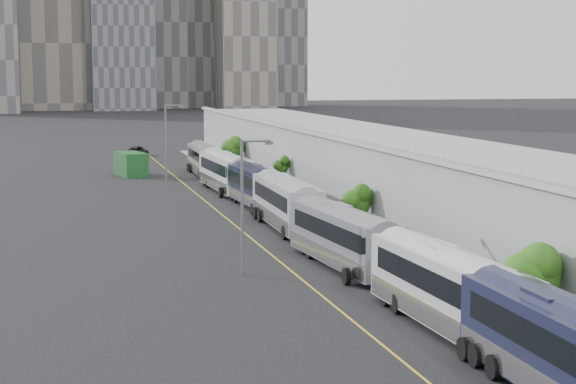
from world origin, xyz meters
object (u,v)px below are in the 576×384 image
object	(u,v)px
suv	(139,151)
street_lamp_near	(245,197)
bus_5	(256,190)
bus_7	(204,162)
shipping_container	(131,164)
street_lamp_far	(168,140)
bus_2	(448,296)
bus_1	(569,362)
bus_3	(344,242)
bus_6	(226,175)
bus_4	(287,207)

from	to	relation	value
suv	street_lamp_near	bearing A→B (deg)	-98.31
bus_5	bus_7	distance (m)	28.89
street_lamp_near	shipping_container	world-z (taller)	street_lamp_near
street_lamp_far	street_lamp_near	bearing A→B (deg)	-90.94
street_lamp_near	suv	xyz separation A→B (m)	(1.42, 87.00, -4.17)
bus_2	bus_7	world-z (taller)	bus_2
bus_1	bus_2	bearing A→B (deg)	90.75
bus_3	bus_5	xyz separation A→B (m)	(0.41, 28.47, -0.03)
bus_1	bus_6	size ratio (longest dim) A/B	0.98
bus_2	suv	world-z (taller)	bus_2
bus_6	suv	size ratio (longest dim) A/B	2.81
bus_4	bus_5	world-z (taller)	bus_4
bus_1	bus_2	size ratio (longest dim) A/B	1.00
bus_5	bus_7	world-z (taller)	bus_5
bus_1	bus_3	world-z (taller)	bus_1
bus_5	bus_7	size ratio (longest dim) A/B	1.02
bus_1	bus_3	bearing A→B (deg)	91.59
bus_3	bus_5	bearing A→B (deg)	84.68
bus_1	bus_7	size ratio (longest dim) A/B	1.05
bus_3	shipping_container	bearing A→B (deg)	93.80
bus_2	street_lamp_near	distance (m)	16.75
bus_4	street_lamp_far	bearing A→B (deg)	102.82
bus_3	street_lamp_near	world-z (taller)	street_lamp_near
bus_3	bus_5	distance (m)	28.47
suv	street_lamp_far	bearing A→B (deg)	-98.30
street_lamp_far	shipping_container	world-z (taller)	street_lamp_far
bus_1	bus_3	size ratio (longest dim) A/B	1.01
bus_6	suv	distance (m)	45.87
bus_5	bus_4	bearing A→B (deg)	-94.16
bus_5	bus_6	size ratio (longest dim) A/B	0.95
bus_7	bus_3	bearing A→B (deg)	-88.84
bus_4	street_lamp_far	size ratio (longest dim) A/B	1.55
bus_3	street_lamp_far	world-z (taller)	street_lamp_far
bus_7	street_lamp_far	distance (m)	14.58
bus_2	street_lamp_near	size ratio (longest dim) A/B	1.64
bus_7	street_lamp_near	bearing A→B (deg)	-95.25
bus_6	street_lamp_far	world-z (taller)	street_lamp_far
bus_7	shipping_container	bearing A→B (deg)	172.66
bus_5	street_lamp_far	bearing A→B (deg)	107.88
bus_3	suv	size ratio (longest dim) A/B	2.72
street_lamp_far	bus_3	bearing A→B (deg)	-82.62
street_lamp_near	street_lamp_far	bearing A→B (deg)	89.06
bus_3	shipping_container	xyz separation A→B (m)	(-8.55, 58.70, -0.24)
bus_4	street_lamp_far	world-z (taller)	street_lamp_far
bus_1	street_lamp_near	distance (m)	27.09
shipping_container	bus_7	bearing A→B (deg)	-21.49
bus_5	street_lamp_near	bearing A→B (deg)	-106.57
bus_1	suv	xyz separation A→B (m)	(-5.63, 112.96, -0.99)
bus_3	bus_7	xyz separation A→B (m)	(0.20, 57.36, -0.05)
bus_1	bus_5	world-z (taller)	bus_1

